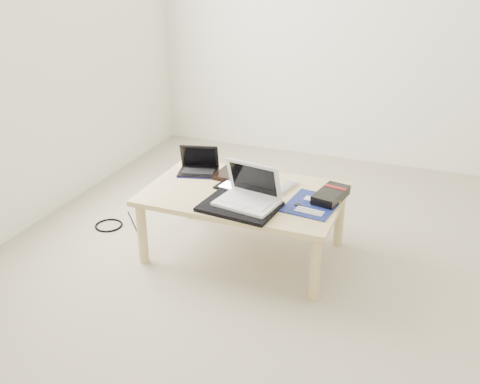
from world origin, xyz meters
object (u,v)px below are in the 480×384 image
at_px(white_laptop, 249,195).
at_px(gpu_box, 331,195).
at_px(coffee_table, 244,199).
at_px(netbook, 199,167).

xyz_separation_m(white_laptop, gpu_box, (0.39, 0.23, -0.04)).
relative_size(coffee_table, netbook, 4.08).
relative_size(netbook, white_laptop, 0.78).
relative_size(netbook, gpu_box, 0.99).
height_order(coffee_table, netbook, netbook).
bearing_deg(white_laptop, coffee_table, 119.53).
bearing_deg(gpu_box, white_laptop, -149.39).
relative_size(coffee_table, white_laptop, 3.18).
distance_m(netbook, gpu_box, 0.84).
relative_size(white_laptop, gpu_box, 1.27).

